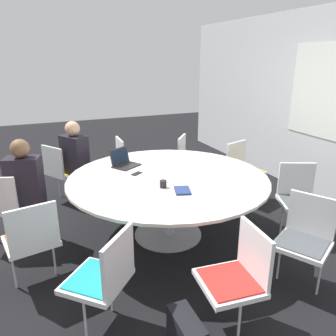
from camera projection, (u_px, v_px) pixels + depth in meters
ground_plane at (168, 234)px, 3.92m from camera, size 16.00×16.00×0.00m
conference_table at (168, 184)px, 3.71m from camera, size 2.24×2.24×0.74m
chair_0 at (61, 168)px, 4.68m from camera, size 0.60×0.59×0.85m
chair_1 at (3, 203)px, 3.56m from camera, size 0.54×0.55×0.85m
chair_2 at (32, 237)px, 2.90m from camera, size 0.50×0.51×0.85m
chair_3 at (104, 274)px, 2.40m from camera, size 0.61×0.61×0.85m
chair_4 at (238, 273)px, 2.41m from camera, size 0.48×0.46×0.85m
chair_5 at (305, 235)px, 2.93m from camera, size 0.59×0.58×0.85m
chair_6 at (298, 195)px, 3.78m from camera, size 0.56×0.57×0.85m
chair_7 at (242, 167)px, 4.75m from camera, size 0.54×0.55×0.85m
chair_8 at (189, 158)px, 5.15m from camera, size 0.61×0.60×0.85m
chair_9 at (128, 160)px, 5.06m from camera, size 0.45×0.43×0.85m
person_0 at (76, 157)px, 4.55m from camera, size 0.42×0.38×1.20m
person_1 at (26, 183)px, 3.59m from camera, size 0.34×0.41×1.20m
laptop at (124, 162)px, 4.02m from camera, size 0.37×0.39×0.21m
spiral_notebook at (182, 190)px, 3.27m from camera, size 0.25×0.21×0.02m
coffee_cup at (163, 184)px, 3.36m from camera, size 0.07×0.07×0.08m
cell_phone at (137, 174)px, 3.76m from camera, size 0.14×0.16×0.01m
handbag at (186, 334)px, 2.33m from camera, size 0.36×0.16×0.28m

